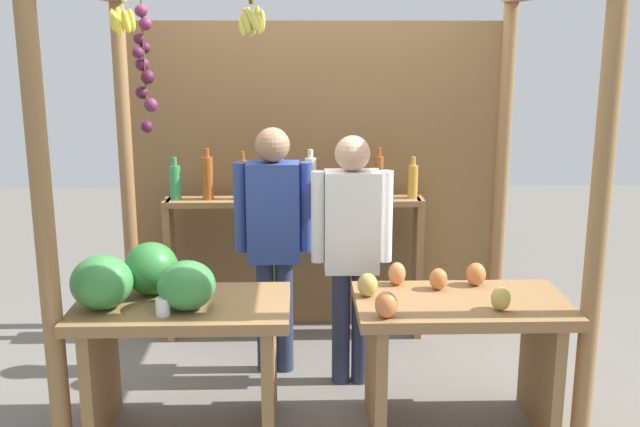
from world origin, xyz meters
TOP-DOWN VIEW (x-y plane):
  - ground_plane at (0.00, 0.00)m, footprint 12.00×12.00m
  - market_stall at (-0.01, 0.40)m, footprint 2.78×1.85m
  - fruit_counter_left at (-0.82, -0.66)m, footprint 1.17×0.67m
  - fruit_counter_right at (0.72, -0.65)m, footprint 1.12×0.64m
  - bottle_shelf_unit at (-0.17, 0.65)m, footprint 1.78×0.22m
  - vendor_man at (-0.28, 0.10)m, footprint 0.48×0.21m
  - vendor_woman at (0.19, -0.09)m, footprint 0.48×0.21m

SIDE VIEW (x-z plane):
  - ground_plane at x=0.00m, z-range 0.00..0.00m
  - fruit_counter_right at x=0.72m, z-range 0.10..0.97m
  - fruit_counter_left at x=-0.82m, z-range 0.16..1.18m
  - bottle_shelf_unit at x=-0.17m, z-range 0.14..1.49m
  - vendor_woman at x=0.19m, z-range 0.15..1.68m
  - vendor_man at x=-0.28m, z-range 0.15..1.71m
  - market_stall at x=-0.01m, z-range 0.19..2.62m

